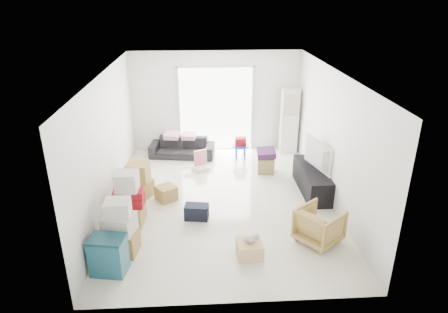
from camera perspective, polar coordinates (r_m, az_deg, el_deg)
room_shell at (r=7.95m, az=-0.30°, el=2.21°), size 4.98×6.48×3.18m
sliding_door at (r=10.81m, az=-1.18°, el=7.24°), size 2.10×0.04×2.33m
ac_tower at (r=10.86m, az=9.29°, el=4.98°), size 0.45×0.30×1.75m
tv_console at (r=9.00m, az=12.44°, el=-3.27°), size 0.49×1.63×0.54m
television at (r=8.86m, az=12.63°, el=-1.28°), size 0.88×1.21×0.14m
sofa at (r=10.65m, az=-6.02°, el=1.70°), size 1.75×0.73×0.66m
pillow_left at (r=10.57m, az=-7.56°, el=3.70°), size 0.40×0.34×0.12m
pillow_right at (r=10.50m, az=-5.09°, el=3.72°), size 0.43×0.37×0.13m
armchair at (r=7.27m, az=13.49°, el=-9.34°), size 0.93×0.94×0.71m
storage_bins at (r=6.65m, az=-16.19°, el=-13.37°), size 0.62×0.48×0.64m
box_stack_a at (r=6.98m, az=-14.63°, el=-10.08°), size 0.61×0.53×0.99m
box_stack_b at (r=7.77m, az=-13.43°, el=-6.23°), size 0.58×0.56×1.06m
box_stack_c at (r=8.73m, az=-12.10°, el=-3.34°), size 0.65×0.61×0.77m
loose_box at (r=8.57m, az=-8.25°, el=-5.20°), size 0.52×0.52×0.31m
duffel_bag at (r=7.85m, az=-3.93°, el=-7.89°), size 0.49×0.34×0.29m
ottoman at (r=9.78m, az=5.98°, el=-1.15°), size 0.43×0.43×0.39m
blanket at (r=9.67m, az=6.04°, el=0.30°), size 0.46×0.46×0.14m
kids_table at (r=10.42m, az=2.37°, el=1.79°), size 0.44×0.44×0.58m
toy_walker at (r=9.91m, az=-3.36°, el=-1.13°), size 0.45×0.44×0.48m
wood_crate at (r=6.86m, az=3.66°, el=-13.05°), size 0.44×0.44×0.27m
plush_bunny at (r=6.76m, az=3.94°, el=-11.65°), size 0.26×0.15×0.13m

